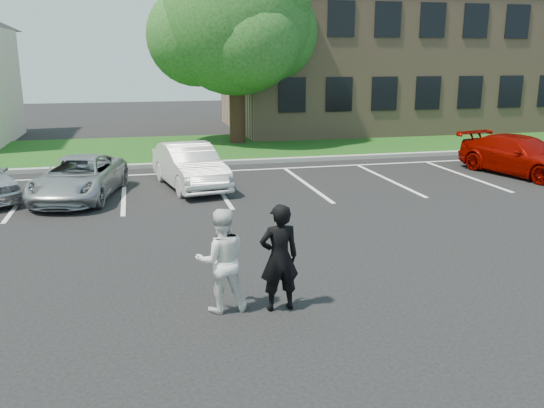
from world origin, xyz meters
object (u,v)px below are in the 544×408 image
(man_white_shirt, at_px, (221,260))
(car_white_sedan, at_px, (190,166))
(office_building, at_px, (424,52))
(car_silver_minivan, at_px, (79,178))
(tree, at_px, (237,23))
(man_black_suit, at_px, (279,258))
(car_red_compact, at_px, (521,156))

(man_white_shirt, xyz_separation_m, car_white_sedan, (0.40, 9.03, -0.16))
(office_building, bearing_deg, man_white_shirt, -123.89)
(office_building, distance_m, car_silver_minivan, 23.25)
(tree, distance_m, car_white_sedan, 10.43)
(office_building, height_order, man_white_shirt, office_building)
(man_black_suit, bearing_deg, office_building, -125.23)
(tree, height_order, car_silver_minivan, tree)
(office_building, height_order, car_silver_minivan, office_building)
(man_white_shirt, xyz_separation_m, car_silver_minivan, (-2.79, 8.36, -0.24))
(man_black_suit, relative_size, car_red_compact, 0.38)
(tree, bearing_deg, office_building, 22.47)
(man_black_suit, relative_size, man_white_shirt, 1.04)
(tree, distance_m, car_silver_minivan, 12.32)
(car_white_sedan, bearing_deg, car_silver_minivan, -178.90)
(car_silver_minivan, bearing_deg, car_red_compact, 12.62)
(car_red_compact, bearing_deg, man_white_shirt, -158.68)
(tree, height_order, man_white_shirt, tree)
(man_white_shirt, bearing_deg, man_black_suit, 167.78)
(man_black_suit, height_order, car_red_compact, man_black_suit)
(man_black_suit, relative_size, car_silver_minivan, 0.41)
(man_black_suit, height_order, car_silver_minivan, man_black_suit)
(car_silver_minivan, height_order, car_white_sedan, car_white_sedan)
(man_black_suit, bearing_deg, car_silver_minivan, -69.84)
(man_black_suit, xyz_separation_m, man_white_shirt, (-0.88, 0.18, -0.03))
(car_white_sedan, height_order, car_red_compact, car_white_sedan)
(tree, distance_m, man_white_shirt, 18.71)
(man_white_shirt, bearing_deg, car_red_compact, -144.50)
(office_building, distance_m, car_red_compact, 15.16)
(tree, height_order, car_red_compact, tree)
(man_white_shirt, height_order, car_red_compact, man_white_shirt)
(car_silver_minivan, bearing_deg, car_white_sedan, 24.48)
(man_black_suit, xyz_separation_m, car_red_compact, (10.63, 8.54, -0.20))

